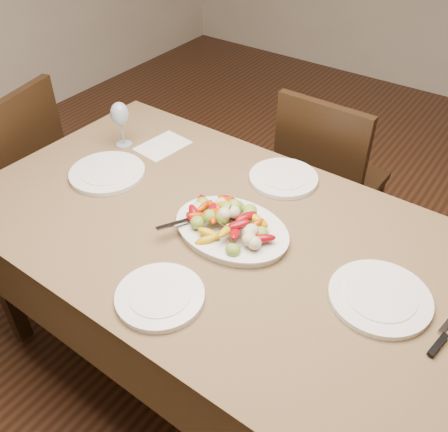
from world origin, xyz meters
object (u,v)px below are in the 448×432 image
(plate_right, at_px, (380,298))
(plate_near, at_px, (160,297))
(wine_glass, at_px, (121,123))
(plate_far, at_px, (283,178))
(plate_left, at_px, (107,173))
(serving_platter, at_px, (232,231))
(chair_far, at_px, (332,180))
(chair_left, at_px, (8,179))
(dining_table, at_px, (224,305))

(plate_right, height_order, plate_near, same)
(plate_right, bearing_deg, wine_glass, 170.72)
(plate_far, bearing_deg, plate_left, -147.60)
(plate_near, bearing_deg, serving_platter, 89.18)
(chair_far, bearing_deg, chair_left, 36.22)
(serving_platter, distance_m, plate_far, 0.37)
(wine_glass, bearing_deg, dining_table, -17.29)
(serving_platter, bearing_deg, dining_table, -177.70)
(plate_near, distance_m, wine_glass, 0.89)
(plate_left, relative_size, wine_glass, 1.41)
(plate_left, bearing_deg, serving_platter, -0.50)
(dining_table, relative_size, serving_platter, 4.70)
(dining_table, xyz_separation_m, plate_far, (0.01, 0.37, 0.39))
(dining_table, xyz_separation_m, plate_left, (-0.56, 0.01, 0.39))
(chair_far, height_order, plate_right, chair_far)
(plate_left, relative_size, plate_near, 1.12)
(chair_left, bearing_deg, chair_far, 111.71)
(chair_far, distance_m, chair_left, 1.56)
(plate_near, bearing_deg, plate_far, 90.79)
(chair_left, distance_m, serving_platter, 1.32)
(dining_table, distance_m, chair_far, 0.88)
(dining_table, xyz_separation_m, chair_far, (0.02, 0.87, 0.10))
(plate_right, xyz_separation_m, plate_far, (-0.53, 0.36, 0.00))
(chair_far, xyz_separation_m, plate_right, (0.52, -0.86, 0.29))
(wine_glass, bearing_deg, plate_far, 13.51)
(serving_platter, bearing_deg, plate_left, 179.50)
(chair_left, relative_size, wine_glass, 4.64)
(serving_platter, distance_m, plate_near, 0.35)
(plate_near, bearing_deg, chair_far, 90.33)
(dining_table, bearing_deg, plate_far, 87.70)
(chair_left, distance_m, wine_glass, 0.75)
(chair_left, relative_size, plate_left, 3.29)
(plate_far, distance_m, wine_glass, 0.70)
(chair_far, distance_m, plate_far, 0.58)
(plate_left, relative_size, plate_far, 1.11)
(chair_far, bearing_deg, plate_near, 91.48)
(serving_platter, xyz_separation_m, plate_left, (-0.59, 0.01, -0.00))
(chair_far, relative_size, wine_glass, 4.64)
(chair_far, xyz_separation_m, wine_glass, (-0.68, -0.66, 0.39))
(dining_table, distance_m, plate_far, 0.54)
(dining_table, height_order, plate_right, plate_right)
(chair_left, xyz_separation_m, plate_right, (1.80, 0.03, 0.29))
(dining_table, height_order, plate_far, plate_far)
(chair_left, distance_m, plate_far, 1.36)
(dining_table, bearing_deg, plate_right, 1.01)
(chair_far, bearing_deg, dining_table, 89.99)
(dining_table, distance_m, chair_left, 1.26)
(plate_left, xyz_separation_m, plate_far, (0.57, 0.36, 0.00))
(plate_left, bearing_deg, chair_left, -177.44)
(plate_right, distance_m, plate_far, 0.64)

